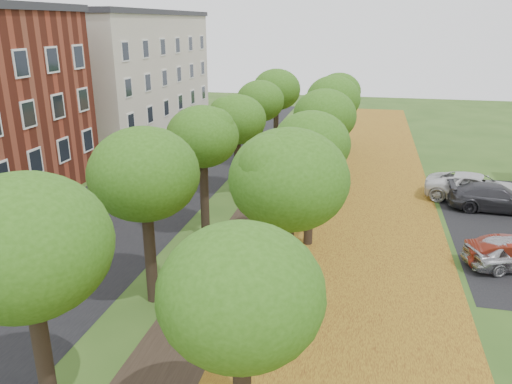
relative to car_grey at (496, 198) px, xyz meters
The scene contains 8 objects.
street_asphalt 19.50m from the car_grey, behind, with size 8.00×70.00×0.01m, color black.
footpath 12.19m from the car_grey, 164.17° to the right, with size 3.20×70.00×0.01m, color black.
leaf_verge 7.52m from the car_grey, 153.67° to the right, with size 7.50×70.00×0.01m, color #AA841F.
tree_row_west 14.78m from the car_grey, 166.58° to the right, with size 3.53×33.53×5.98m.
tree_row_east 10.39m from the car_grey, 159.98° to the right, with size 3.53×33.53×5.98m.
building_cream 32.56m from the car_grey, 152.92° to the left, with size 10.30×20.30×10.40m.
car_grey is the anchor object (origin of this frame).
car_white 1.44m from the car_grey, 119.37° to the left, with size 2.50×5.43×1.51m, color silver.
Camera 1 is at (4.81, -8.47, 9.42)m, focal length 35.00 mm.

